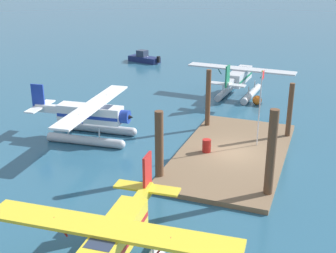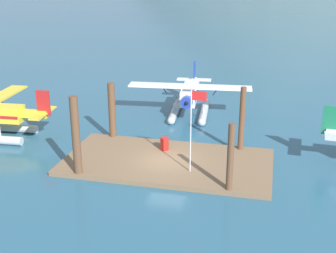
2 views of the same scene
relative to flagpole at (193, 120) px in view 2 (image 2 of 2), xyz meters
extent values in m
plane|color=#285670|center=(-1.88, 1.36, -3.66)|extent=(1200.00, 1200.00, 0.00)
cube|color=brown|center=(-1.88, 1.36, -3.51)|extent=(13.49, 6.89, 0.30)
cylinder|color=brown|center=(-6.77, -1.75, -1.07)|extent=(0.50, 0.50, 5.18)
cylinder|color=brown|center=(2.45, -1.80, -1.52)|extent=(0.37, 0.37, 4.27)
cylinder|color=brown|center=(-6.84, 4.67, -1.48)|extent=(0.51, 0.51, 4.35)
cylinder|color=brown|center=(2.59, 4.35, -1.30)|extent=(0.39, 0.39, 4.71)
cylinder|color=silver|center=(-0.14, 0.00, -0.74)|extent=(0.08, 0.08, 5.22)
cube|color=red|center=(0.31, 0.00, 1.52)|extent=(0.90, 0.03, 0.56)
sphere|color=gold|center=(-0.14, 0.00, 1.92)|extent=(0.10, 0.10, 0.10)
cylinder|color=#AD1E19|center=(-2.48, 2.98, -2.92)|extent=(0.58, 0.58, 0.88)
torus|color=#AD1E19|center=(-2.48, 2.98, -2.92)|extent=(0.62, 0.62, 0.04)
cube|color=#196B47|center=(8.24, 4.18, -0.77)|extent=(1.01, 0.18, 1.90)
cube|color=silver|center=(8.34, 4.17, -1.52)|extent=(0.99, 3.24, 0.10)
cylinder|color=#B7BABF|center=(-15.83, 4.36, -3.34)|extent=(5.63, 1.02, 0.64)
cylinder|color=#B7BABF|center=(-14.46, 1.95, -2.67)|extent=(0.10, 0.10, 0.70)
cylinder|color=#B7BABF|center=(-14.63, 4.44, -2.67)|extent=(0.10, 0.10, 0.70)
cylinder|color=#B21E1E|center=(-16.19, 5.29, -1.38)|extent=(0.12, 0.63, 0.84)
cube|color=yellow|center=(-12.50, 3.33, -1.62)|extent=(2.22, 0.59, 0.56)
cube|color=#B21E1E|center=(-11.60, 3.39, -0.77)|extent=(1.01, 0.19, 1.90)
cube|color=yellow|center=(-11.70, 3.39, -1.52)|extent=(1.02, 3.25, 0.10)
cylinder|color=#B7BABF|center=(-1.14, 11.94, -3.34)|extent=(1.14, 5.63, 0.64)
sphere|color=#B7BABF|center=(-0.89, 9.15, -3.34)|extent=(0.64, 0.64, 0.64)
cylinder|color=#B7BABF|center=(-3.63, 11.71, -3.34)|extent=(1.14, 5.63, 0.64)
sphere|color=#B7BABF|center=(-3.37, 8.92, -3.34)|extent=(0.64, 0.64, 0.64)
cylinder|color=#B7BABF|center=(-1.03, 10.74, -2.67)|extent=(0.10, 0.10, 0.70)
cylinder|color=#B7BABF|center=(-1.25, 13.13, -2.67)|extent=(0.10, 0.10, 0.70)
cylinder|color=#B7BABF|center=(-3.52, 10.52, -2.67)|extent=(0.10, 0.10, 0.70)
cylinder|color=#B7BABF|center=(-3.74, 12.91, -2.67)|extent=(0.10, 0.10, 0.70)
cube|color=white|center=(-2.38, 11.82, -1.72)|extent=(1.67, 4.89, 1.20)
cube|color=#1E389E|center=(-2.38, 11.82, -1.82)|extent=(1.68, 4.80, 0.24)
cube|color=#283347|center=(-2.28, 10.75, -1.39)|extent=(1.15, 1.19, 0.56)
cube|color=white|center=(-2.36, 11.53, -1.05)|extent=(10.48, 2.33, 0.14)
cylinder|color=#1E389E|center=(-0.16, 11.72, -1.38)|extent=(0.63, 0.14, 0.84)
cylinder|color=#1E389E|center=(-4.55, 11.33, -1.38)|extent=(0.63, 0.14, 0.84)
cylinder|color=#1E389E|center=(-2.14, 9.14, -1.72)|extent=(1.01, 0.68, 0.96)
cone|color=black|center=(-2.10, 8.69, -1.72)|extent=(0.39, 0.38, 0.36)
cube|color=white|center=(-2.67, 15.06, -1.62)|extent=(0.64, 2.23, 0.56)
cube|color=#1E389E|center=(-2.76, 15.96, -0.77)|extent=(0.21, 1.01, 1.90)
cube|color=white|center=(-2.75, 15.86, -1.52)|extent=(3.26, 1.08, 0.10)
camera|label=1|loc=(-29.15, -4.19, 8.74)|focal=47.66mm
camera|label=2|loc=(4.33, -24.85, 8.72)|focal=48.16mm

